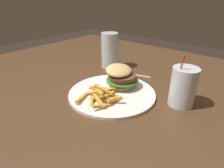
{
  "coord_description": "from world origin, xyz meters",
  "views": [
    {
      "loc": [
        -0.39,
        -0.53,
        1.1
      ],
      "look_at": [
        0.06,
        -0.15,
        0.81
      ],
      "focal_mm": 30.0,
      "sensor_mm": 36.0,
      "label": 1
    }
  ],
  "objects": [
    {
      "name": "dining_table",
      "position": [
        0.0,
        0.0,
        0.67
      ],
      "size": [
        1.52,
        1.34,
        0.76
      ],
      "color": "#4C331E",
      "rests_on": "ground_plane"
    },
    {
      "name": "meal_plate_near",
      "position": [
        0.08,
        -0.14,
        0.79
      ],
      "size": [
        0.31,
        0.31,
        0.09
      ],
      "color": "white",
      "rests_on": "dining_table"
    },
    {
      "name": "beer_glass",
      "position": [
        0.27,
        0.04,
        0.84
      ],
      "size": [
        0.08,
        0.08,
        0.17
      ],
      "color": "silver",
      "rests_on": "dining_table"
    },
    {
      "name": "juice_glass",
      "position": [
        0.16,
        -0.36,
        0.82
      ],
      "size": [
        0.08,
        0.08,
        0.17
      ],
      "color": "silver",
      "rests_on": "dining_table"
    },
    {
      "name": "spoon",
      "position": [
        0.24,
        -0.03,
        0.77
      ],
      "size": [
        0.08,
        0.19,
        0.02
      ],
      "rotation": [
        0.0,
        0.0,
        1.84
      ],
      "color": "silver",
      "rests_on": "dining_table"
    }
  ]
}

